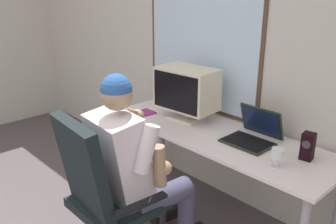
# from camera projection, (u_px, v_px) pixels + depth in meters

# --- Properties ---
(wall_rear) EXTENTS (5.83, 0.08, 2.56)m
(wall_rear) POSITION_uv_depth(u_px,v_px,m) (219.00, 45.00, 2.94)
(wall_rear) COLOR beige
(wall_rear) RESTS_ON ground
(desk) EXTENTS (1.83, 0.62, 0.72)m
(desk) POSITION_uv_depth(u_px,v_px,m) (215.00, 143.00, 2.72)
(desk) COLOR #95989F
(desk) RESTS_ON ground
(office_chair) EXTENTS (0.61, 0.58, 1.05)m
(office_chair) POSITION_uv_depth(u_px,v_px,m) (101.00, 188.00, 2.22)
(office_chair) COLOR black
(office_chair) RESTS_ON ground
(person_seated) EXTENTS (0.55, 0.77, 1.27)m
(person_seated) POSITION_uv_depth(u_px,v_px,m) (136.00, 164.00, 2.34)
(person_seated) COLOR #43425C
(person_seated) RESTS_ON ground
(crt_monitor) EXTENTS (0.49, 0.32, 0.42)m
(crt_monitor) POSITION_uv_depth(u_px,v_px,m) (187.00, 89.00, 2.87)
(crt_monitor) COLOR beige
(crt_monitor) RESTS_ON desk
(laptop) EXTENTS (0.32, 0.31, 0.23)m
(laptop) POSITION_uv_depth(u_px,v_px,m) (254.00, 133.00, 2.54)
(laptop) COLOR black
(laptop) RESTS_ON desk
(wine_glass) EXTENTS (0.08, 0.08, 0.12)m
(wine_glass) POSITION_uv_depth(u_px,v_px,m) (278.00, 154.00, 2.17)
(wine_glass) COLOR silver
(wine_glass) RESTS_ON desk
(desk_speaker) EXTENTS (0.08, 0.09, 0.18)m
(desk_speaker) POSITION_uv_depth(u_px,v_px,m) (308.00, 146.00, 2.27)
(desk_speaker) COLOR black
(desk_speaker) RESTS_ON desk
(cd_case) EXTENTS (0.15, 0.13, 0.01)m
(cd_case) POSITION_uv_depth(u_px,v_px,m) (146.00, 112.00, 3.09)
(cd_case) COLOR #8E227A
(cd_case) RESTS_ON desk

